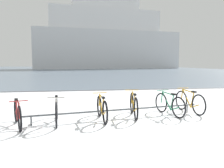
% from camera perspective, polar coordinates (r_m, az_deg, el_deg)
% --- Properties ---
extents(ground, '(80.00, 132.00, 0.08)m').
position_cam_1_polar(ground, '(58.43, -6.23, 3.52)').
color(ground, white).
extents(bike_rack, '(5.75, 1.10, 0.31)m').
position_cam_1_polar(bike_rack, '(7.18, 1.66, -6.66)').
color(bike_rack, '#4C5156').
rests_on(bike_rack, ground).
extents(bicycle_0, '(0.68, 1.65, 0.81)m').
position_cam_1_polar(bicycle_0, '(6.74, -22.90, -7.08)').
color(bicycle_0, black).
rests_on(bicycle_0, ground).
extents(bicycle_1, '(0.46, 1.73, 0.84)m').
position_cam_1_polar(bicycle_1, '(6.80, -13.93, -6.58)').
color(bicycle_1, black).
rests_on(bicycle_1, ground).
extents(bicycle_2, '(0.46, 1.69, 0.81)m').
position_cam_1_polar(bicycle_2, '(6.96, -2.58, -6.26)').
color(bicycle_2, black).
rests_on(bicycle_2, ground).
extents(bicycle_3, '(0.46, 1.74, 0.85)m').
position_cam_1_polar(bicycle_3, '(7.41, 5.56, -5.44)').
color(bicycle_3, black).
rests_on(bicycle_3, ground).
extents(bicycle_4, '(0.54, 1.63, 0.82)m').
position_cam_1_polar(bicycle_4, '(7.87, 14.37, -5.04)').
color(bicycle_4, black).
rests_on(bicycle_4, ground).
extents(bicycle_5, '(0.46, 1.73, 0.85)m').
position_cam_1_polar(bicycle_5, '(8.50, 19.11, -4.32)').
color(bicycle_5, black).
rests_on(bicycle_5, ground).
extents(ferry_ship, '(47.64, 14.00, 27.65)m').
position_cam_1_polar(ferry_ship, '(73.95, -1.09, 11.14)').
color(ferry_ship, silver).
rests_on(ferry_ship, ground).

